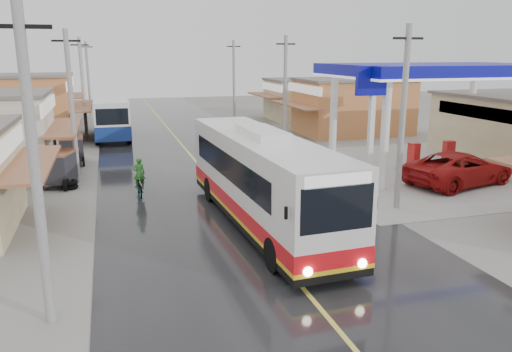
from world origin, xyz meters
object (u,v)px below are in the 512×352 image
object	(u,v)px
cyclist	(139,183)
coach_bus	(262,179)
jeepney	(460,168)
tricycle_far	(72,148)
tricycle_near	(58,167)
tyre_stack	(69,185)
second_bus	(112,116)

from	to	relation	value
cyclist	coach_bus	bearing A→B (deg)	-54.67
jeepney	tricycle_far	xyz separation A→B (m)	(-19.98, 11.14, 0.14)
jeepney	tricycle_near	world-z (taller)	tricycle_near
cyclist	tricycle_far	size ratio (longest dim) A/B	0.83
jeepney	coach_bus	bearing A→B (deg)	90.39
cyclist	jeepney	bearing A→B (deg)	-11.60
coach_bus	tyre_stack	bearing A→B (deg)	131.59
jeepney	tyre_stack	bearing A→B (deg)	61.74
jeepney	tyre_stack	distance (m)	20.41
second_bus	jeepney	distance (m)	27.22
tricycle_near	tricycle_far	xyz separation A→B (m)	(0.33, 5.49, -0.04)
tyre_stack	cyclist	bearing A→B (deg)	-33.97
second_bus	jeepney	size ratio (longest dim) A/B	1.54
jeepney	cyclist	world-z (taller)	cyclist
jeepney	cyclist	size ratio (longest dim) A/B	3.28
coach_bus	tricycle_far	bearing A→B (deg)	116.73
jeepney	second_bus	bearing A→B (deg)	25.46
tyre_stack	coach_bus	bearing A→B (deg)	-45.70
second_bus	cyclist	bearing A→B (deg)	-87.03
cyclist	tyre_stack	size ratio (longest dim) A/B	2.23
tyre_stack	tricycle_near	bearing A→B (deg)	126.08
cyclist	tricycle_near	world-z (taller)	cyclist
coach_bus	second_bus	xyz separation A→B (m)	(-5.45, 24.04, -0.15)
coach_bus	cyclist	distance (m)	7.40
tricycle_near	tricycle_far	bearing A→B (deg)	102.59
second_bus	tricycle_far	distance (m)	10.16
cyclist	tricycle_far	bearing A→B (deg)	110.47
second_bus	tyre_stack	distance (m)	16.24
cyclist	tyre_stack	bearing A→B (deg)	143.62
jeepney	cyclist	bearing A→B (deg)	66.57
tricycle_near	tyre_stack	xyz separation A→B (m)	(0.51, -0.70, -0.84)
tricycle_near	tyre_stack	bearing A→B (deg)	-37.91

